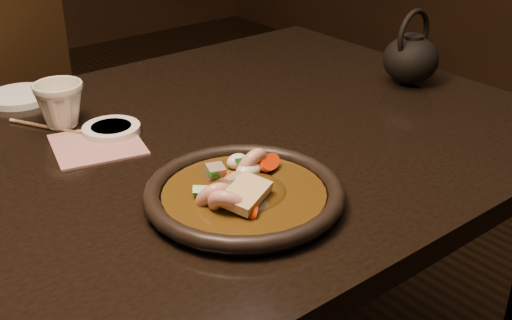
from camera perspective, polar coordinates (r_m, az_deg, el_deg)
table at (r=1.09m, az=-12.14°, el=-4.27°), size 1.60×0.90×0.75m
plate at (r=0.92m, az=-1.07°, el=-3.11°), size 0.29×0.29×0.03m
stirfry at (r=0.92m, az=-1.28°, el=-2.79°), size 0.18×0.16×0.07m
soy_dish at (r=1.17m, az=-12.72°, el=2.66°), size 0.10×0.10×0.01m
saucer_right at (r=1.38m, az=-20.21°, el=5.32°), size 0.13×0.13×0.01m
tea_cup at (r=1.21m, az=-17.03°, el=4.84°), size 0.09×0.09×0.09m
chopsticks at (r=1.20m, az=-16.67°, el=2.54°), size 0.12×0.22×0.01m
napkin at (r=1.13m, az=-13.93°, el=1.33°), size 0.18×0.18×0.00m
teapot at (r=1.40m, az=13.63°, el=8.91°), size 0.14×0.12×0.16m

